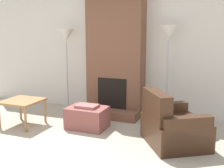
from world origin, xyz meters
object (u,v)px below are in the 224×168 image
(floor_lamp_left, at_px, (66,40))
(ottoman, at_px, (87,117))
(armchair, at_px, (171,128))
(side_table, at_px, (22,103))
(floor_lamp_right, at_px, (169,38))

(floor_lamp_left, bearing_deg, ottoman, -45.11)
(armchair, distance_m, side_table, 2.80)
(floor_lamp_right, bearing_deg, side_table, -151.81)
(side_table, bearing_deg, floor_lamp_right, 28.19)
(side_table, height_order, floor_lamp_right, floor_lamp_right)
(armchair, bearing_deg, floor_lamp_right, -18.96)
(floor_lamp_right, bearing_deg, floor_lamp_left, -180.00)
(armchair, relative_size, floor_lamp_right, 0.68)
(ottoman, xyz_separation_m, armchair, (1.58, -0.20, 0.07))
(floor_lamp_right, bearing_deg, armchair, -75.81)
(ottoman, distance_m, armchair, 1.60)
(armchair, height_order, floor_lamp_left, floor_lamp_left)
(side_table, xyz_separation_m, floor_lamp_left, (0.21, 1.34, 1.15))
(floor_lamp_left, height_order, floor_lamp_right, floor_lamp_right)
(ottoman, relative_size, floor_lamp_left, 0.39)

